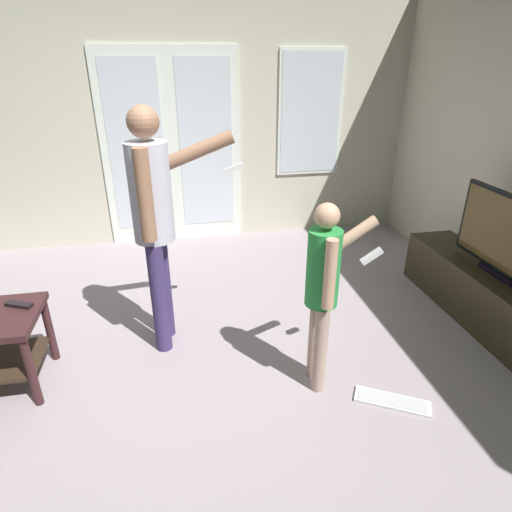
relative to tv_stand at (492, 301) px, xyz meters
The scene contains 8 objects.
ground_plane 2.60m from the tv_stand, behind, with size 5.88×4.92×0.02m, color #A09198.
wall_back_with_doors 3.55m from the tv_stand, 138.09° to the left, with size 5.88×0.09×2.66m.
tv_stand is the anchor object (origin of this frame).
flat_screen_tv 0.52m from the tv_stand, 114.23° to the left, with size 0.08×0.99×0.60m.
person_adult 2.56m from the tv_stand, behind, with size 0.74×0.44×1.64m.
person_child 1.62m from the tv_stand, 166.24° to the right, with size 0.50×0.32×1.19m.
loose_keyboard 1.29m from the tv_stand, 150.34° to the right, with size 0.45×0.33×0.02m.
tv_remote_black 3.29m from the tv_stand, behind, with size 0.17×0.05×0.02m, color black.
Camera 1 is at (0.31, -2.21, 1.87)m, focal length 29.78 mm.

